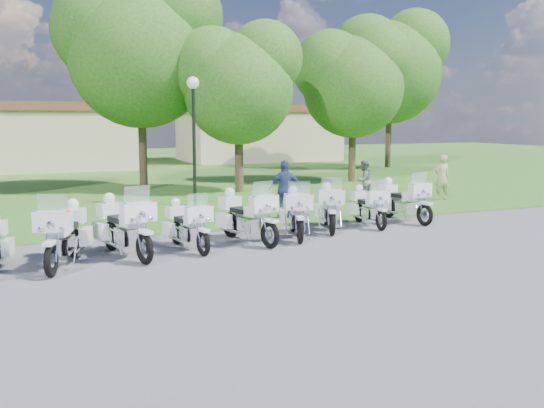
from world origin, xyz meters
name	(u,v)px	position (x,y,z in m)	size (l,w,h in m)	color
ground	(287,250)	(0.00, 0.00, 0.00)	(100.00, 100.00, 0.00)	#56565B
grass_lawn	(117,167)	(0.00, 27.00, 0.00)	(100.00, 48.00, 0.01)	#3E6A21
motorcycle_1	(65,234)	(-5.03, 0.43, 0.69)	(1.31, 2.36, 1.65)	black
motorcycle_2	(124,226)	(-3.71, 0.85, 0.71)	(1.23, 2.46, 1.69)	black
motorcycle_3	(187,225)	(-2.19, 1.00, 0.60)	(0.92, 2.12, 1.43)	black
motorcycle_4	(246,216)	(-0.58, 1.27, 0.68)	(1.17, 2.37, 1.62)	black
motorcycle_5	(296,212)	(0.89, 1.42, 0.65)	(1.22, 2.24, 1.56)	black
motorcycle_6	(329,207)	(2.20, 2.01, 0.65)	(1.32, 2.19, 1.56)	black
motorcycle_7	(368,206)	(3.57, 2.13, 0.59)	(0.83, 2.09, 1.40)	black
motorcycle_8	(403,200)	(4.99, 2.41, 0.66)	(0.90, 2.34, 1.57)	black
lamp_post	(193,110)	(0.00, 8.21, 3.44)	(0.44, 0.44, 4.61)	black
tree_1	(138,43)	(-0.81, 14.01, 6.38)	(7.23, 6.17, 9.65)	#38281C
tree_2	(237,79)	(2.81, 11.41, 4.79)	(5.43, 4.64, 7.24)	#38281C
tree_3	(352,78)	(9.52, 13.44, 5.13)	(5.82, 4.96, 7.76)	#38281C
tree_4	(389,63)	(16.15, 20.28, 6.64)	(7.52, 6.42, 10.03)	#38281C
building_west	(15,136)	(-6.00, 28.00, 2.07)	(14.56, 8.32, 4.10)	#C8B591
building_east	(258,133)	(11.00, 30.00, 2.07)	(11.44, 7.28, 4.10)	#C8B591
bystander_a	(442,178)	(9.20, 5.91, 0.87)	(0.64, 0.42, 1.75)	tan
bystander_b	(364,181)	(6.17, 6.67, 0.79)	(0.77, 0.60, 1.59)	slate
bystander_c	(285,190)	(1.84, 4.26, 0.92)	(1.07, 0.45, 1.83)	navy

